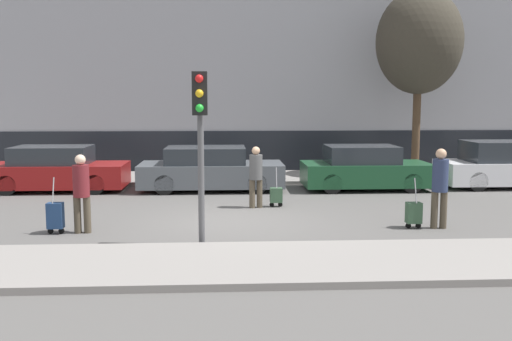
{
  "coord_description": "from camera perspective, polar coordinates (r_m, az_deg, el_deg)",
  "views": [
    {
      "loc": [
        -0.14,
        -13.08,
        2.8
      ],
      "look_at": [
        0.68,
        1.8,
        0.95
      ],
      "focal_mm": 40.0,
      "sensor_mm": 36.0,
      "label": 1
    }
  ],
  "objects": [
    {
      "name": "ground_plane",
      "position": [
        13.38,
        -2.51,
        -5.01
      ],
      "size": [
        80.0,
        80.0,
        0.0
      ],
      "primitive_type": "plane",
      "color": "#565451"
    },
    {
      "name": "sidewalk_near",
      "position": [
        9.72,
        -2.25,
        -9.29
      ],
      "size": [
        28.0,
        2.5,
        0.12
      ],
      "color": "gray",
      "rests_on": "ground_plane"
    },
    {
      "name": "sidewalk_far",
      "position": [
        20.27,
        -2.75,
        -0.7
      ],
      "size": [
        28.0,
        3.0,
        0.12
      ],
      "color": "gray",
      "rests_on": "ground_plane"
    },
    {
      "name": "building_facade",
      "position": [
        23.72,
        -2.9,
        15.3
      ],
      "size": [
        28.0,
        2.46,
        12.43
      ],
      "color": "gray",
      "rests_on": "ground_plane"
    },
    {
      "name": "parked_car_0",
      "position": [
        18.63,
        -19.29,
        0.05
      ],
      "size": [
        4.14,
        1.8,
        1.39
      ],
      "color": "maroon",
      "rests_on": "ground_plane"
    },
    {
      "name": "parked_car_1",
      "position": [
        17.8,
        -4.62,
        0.08
      ],
      "size": [
        4.44,
        1.92,
        1.35
      ],
      "color": "#4C5156",
      "rests_on": "ground_plane"
    },
    {
      "name": "parked_car_2",
      "position": [
        18.2,
        10.8,
        0.16
      ],
      "size": [
        3.94,
        1.84,
        1.38
      ],
      "color": "#194728",
      "rests_on": "ground_plane"
    },
    {
      "name": "parked_car_3",
      "position": [
        20.02,
        23.8,
        0.42
      ],
      "size": [
        4.36,
        1.79,
        1.49
      ],
      "color": "silver",
      "rests_on": "ground_plane"
    },
    {
      "name": "pedestrian_left",
      "position": [
        12.5,
        -17.07,
        -1.76
      ],
      "size": [
        0.35,
        0.34,
        1.67
      ],
      "rotation": [
        0.0,
        0.0,
        0.08
      ],
      "color": "#4C4233",
      "rests_on": "ground_plane"
    },
    {
      "name": "trolley_left",
      "position": [
        12.7,
        -19.43,
        -4.28
      ],
      "size": [
        0.34,
        0.29,
        1.2
      ],
      "color": "navy",
      "rests_on": "ground_plane"
    },
    {
      "name": "pedestrian_center",
      "position": [
        14.78,
        -0.01,
        -0.29
      ],
      "size": [
        0.35,
        0.34,
        1.6
      ],
      "rotation": [
        0.0,
        0.0,
        3.34
      ],
      "color": "#4C4233",
      "rests_on": "ground_plane"
    },
    {
      "name": "trolley_center",
      "position": [
        15.01,
        2.02,
        -2.48
      ],
      "size": [
        0.34,
        0.29,
        1.04
      ],
      "color": "#335138",
      "rests_on": "ground_plane"
    },
    {
      "name": "pedestrian_right",
      "position": [
        13.01,
        17.92,
        -1.22
      ],
      "size": [
        0.35,
        0.34,
        1.76
      ],
      "rotation": [
        0.0,
        0.0,
        -0.05
      ],
      "color": "#4C4233",
      "rests_on": "ground_plane"
    },
    {
      "name": "trolley_right",
      "position": [
        12.96,
        15.49,
        -4.1
      ],
      "size": [
        0.34,
        0.29,
        1.11
      ],
      "color": "#335138",
      "rests_on": "ground_plane"
    },
    {
      "name": "traffic_light",
      "position": [
        10.73,
        -5.6,
        4.79
      ],
      "size": [
        0.28,
        0.47,
        3.32
      ],
      "color": "#515154",
      "rests_on": "ground_plane"
    },
    {
      "name": "bare_tree_near_crossing",
      "position": [
        21.25,
        16.0,
        12.24
      ],
      "size": [
        3.0,
        3.0,
        6.55
      ],
      "color": "#4C3826",
      "rests_on": "sidewalk_far"
    }
  ]
}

